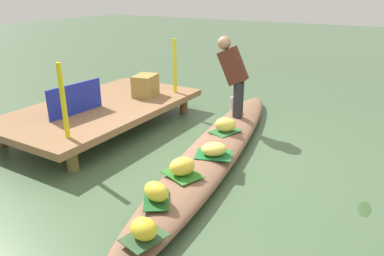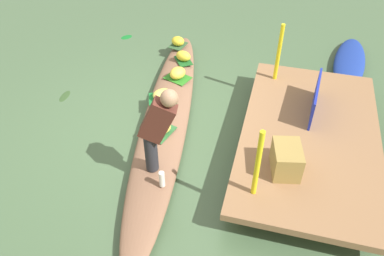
{
  "view_description": "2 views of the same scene",
  "coord_description": "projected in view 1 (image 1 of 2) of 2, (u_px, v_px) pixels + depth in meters",
  "views": [
    {
      "loc": [
        -3.88,
        -1.96,
        2.1
      ],
      "look_at": [
        0.15,
        0.45,
        0.28
      ],
      "focal_mm": 33.94,
      "sensor_mm": 36.0,
      "label": 1
    },
    {
      "loc": [
        4.24,
        1.52,
        3.85
      ],
      "look_at": [
        0.28,
        0.48,
        0.3
      ],
      "focal_mm": 36.68,
      "sensor_mm": 36.0,
      "label": 2
    }
  ],
  "objects": [
    {
      "name": "drifting_plant_1",
      "position": [
        364.0,
        209.0,
        3.68
      ],
      "size": [
        0.32,
        0.15,
        0.01
      ],
      "primitive_type": "ellipsoid",
      "rotation": [
        0.0,
        0.0,
        0.06
      ],
      "color": "#304B25",
      "rests_on": "ground"
    },
    {
      "name": "leaf_mat_0",
      "position": [
        182.0,
        174.0,
        3.89
      ],
      "size": [
        0.42,
        0.48,
        0.01
      ],
      "primitive_type": "cube",
      "rotation": [
        0.0,
        0.0,
        1.21
      ],
      "color": "#2B7621",
      "rests_on": "vendor_boat"
    },
    {
      "name": "vendor_boat",
      "position": [
        215.0,
        150.0,
        4.76
      ],
      "size": [
        5.17,
        1.46,
        0.22
      ],
      "primitive_type": "ellipsoid",
      "rotation": [
        0.0,
        0.0,
        0.16
      ],
      "color": "brown",
      "rests_on": "ground"
    },
    {
      "name": "market_banner",
      "position": [
        75.0,
        99.0,
        5.22
      ],
      "size": [
        0.91,
        0.1,
        0.44
      ],
      "primitive_type": "cube",
      "rotation": [
        0.0,
        0.0,
        -0.08
      ],
      "color": "#1C299D",
      "rests_on": "dock_platform"
    },
    {
      "name": "leaf_mat_2",
      "position": [
        225.0,
        131.0,
        5.06
      ],
      "size": [
        0.48,
        0.39,
        0.01
      ],
      "primitive_type": "cube",
      "rotation": [
        0.0,
        0.0,
        2.86
      ],
      "color": "#2D6632",
      "rests_on": "vendor_boat"
    },
    {
      "name": "banana_bunch_1",
      "position": [
        144.0,
        229.0,
        2.88
      ],
      "size": [
        0.25,
        0.28,
        0.17
      ],
      "primitive_type": "ellipsoid",
      "rotation": [
        0.0,
        0.0,
        1.35
      ],
      "color": "yellow",
      "rests_on": "vendor_boat"
    },
    {
      "name": "railing_post_east",
      "position": [
        175.0,
        66.0,
        6.21
      ],
      "size": [
        0.06,
        0.06,
        0.92
      ],
      "primitive_type": "cylinder",
      "color": "yellow",
      "rests_on": "dock_platform"
    },
    {
      "name": "produce_crate",
      "position": [
        145.0,
        86.0,
        6.11
      ],
      "size": [
        0.5,
        0.41,
        0.36
      ],
      "primitive_type": "cube",
      "rotation": [
        0.0,
        0.0,
        0.21
      ],
      "color": "olive",
      "rests_on": "dock_platform"
    },
    {
      "name": "leaf_mat_3",
      "position": [
        214.0,
        155.0,
        4.35
      ],
      "size": [
        0.45,
        0.51,
        0.01
      ],
      "primitive_type": "cube",
      "rotation": [
        0.0,
        0.0,
        1.93
      ],
      "color": "#19672C",
      "rests_on": "vendor_boat"
    },
    {
      "name": "banana_bunch_2",
      "position": [
        225.0,
        125.0,
        5.02
      ],
      "size": [
        0.31,
        0.35,
        0.2
      ],
      "primitive_type": "ellipsoid",
      "rotation": [
        0.0,
        0.0,
        1.91
      ],
      "color": "#EDD653",
      "rests_on": "vendor_boat"
    },
    {
      "name": "water_bottle",
      "position": [
        232.0,
        104.0,
        5.9
      ],
      "size": [
        0.07,
        0.07,
        0.22
      ],
      "primitive_type": "cylinder",
      "color": "silver",
      "rests_on": "vendor_boat"
    },
    {
      "name": "leaf_mat_1",
      "position": [
        144.0,
        238.0,
        2.91
      ],
      "size": [
        0.39,
        0.32,
        0.01
      ],
      "primitive_type": "cube",
      "rotation": [
        0.0,
        0.0,
        2.92
      ],
      "color": "#2F512E",
      "rests_on": "vendor_boat"
    },
    {
      "name": "railing_post_west",
      "position": [
        63.0,
        101.0,
        4.29
      ],
      "size": [
        0.06,
        0.06,
        0.92
      ],
      "primitive_type": "cylinder",
      "color": "yellow",
      "rests_on": "dock_platform"
    },
    {
      "name": "canal_water",
      "position": [
        215.0,
        157.0,
        4.8
      ],
      "size": [
        40.0,
        40.0,
        0.0
      ],
      "primitive_type": "plane",
      "color": "#455F3F",
      "rests_on": "ground"
    },
    {
      "name": "vendor_person",
      "position": [
        233.0,
        72.0,
        5.44
      ],
      "size": [
        0.25,
        0.49,
        1.22
      ],
      "color": "#28282D",
      "rests_on": "vendor_boat"
    },
    {
      "name": "leaf_mat_4",
      "position": [
        156.0,
        200.0,
        3.42
      ],
      "size": [
        0.45,
        0.41,
        0.01
      ],
      "primitive_type": "cube",
      "rotation": [
        0.0,
        0.0,
        0.61
      ],
      "color": "#1C5822",
      "rests_on": "vendor_boat"
    },
    {
      "name": "banana_bunch_3",
      "position": [
        214.0,
        149.0,
        4.32
      ],
      "size": [
        0.38,
        0.39,
        0.15
      ],
      "primitive_type": "ellipsoid",
      "rotation": [
        0.0,
        0.0,
        5.42
      ],
      "color": "#ECD359",
      "rests_on": "vendor_boat"
    },
    {
      "name": "banana_bunch_4",
      "position": [
        156.0,
        191.0,
        3.39
      ],
      "size": [
        0.24,
        0.31,
        0.18
      ],
      "primitive_type": "ellipsoid",
      "rotation": [
        0.0,
        0.0,
        1.33
      ],
      "color": "yellow",
      "rests_on": "vendor_boat"
    },
    {
      "name": "dock_platform",
      "position": [
        102.0,
        108.0,
        5.72
      ],
      "size": [
        3.2,
        1.8,
        0.38
      ],
      "color": "#8E6644",
      "rests_on": "ground"
    },
    {
      "name": "banana_bunch_0",
      "position": [
        182.0,
        166.0,
        3.86
      ],
      "size": [
        0.36,
        0.34,
        0.19
      ],
      "primitive_type": "ellipsoid",
      "rotation": [
        0.0,
        0.0,
        5.78
      ],
      "color": "yellow",
      "rests_on": "vendor_boat"
    }
  ]
}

